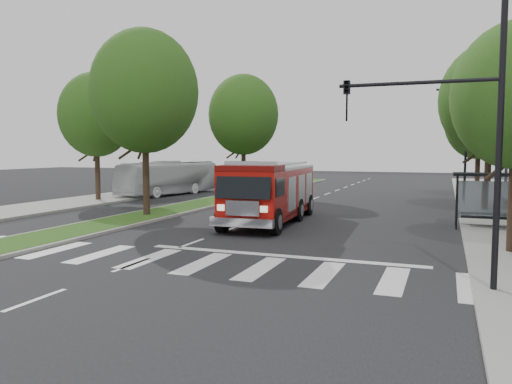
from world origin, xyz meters
TOP-DOWN VIEW (x-y plane):
  - ground at (0.00, 0.00)m, footprint 140.00×140.00m
  - sidewalk_left at (-14.50, 10.00)m, footprint 5.00×80.00m
  - median at (-6.00, 18.00)m, footprint 3.00×50.00m
  - bus_shelter at (11.20, 8.15)m, footprint 3.20×1.60m
  - tree_right_mid at (11.50, 14.00)m, footprint 5.60×5.60m
  - tree_right_far at (11.50, 24.00)m, footprint 5.00×5.00m
  - tree_median_near at (-6.00, 6.00)m, footprint 5.80×5.80m
  - tree_median_far at (-6.00, 20.00)m, footprint 5.60×5.60m
  - tree_left_mid at (-14.00, 12.00)m, footprint 5.20×5.20m
  - streetlight_right_near at (9.61, -3.50)m, footprint 4.08×0.22m
  - streetlight_right_far at (10.35, 20.00)m, footprint 2.11×0.20m
  - fire_engine at (1.05, 6.40)m, footprint 3.31×9.32m
  - city_bus at (-12.00, 18.51)m, footprint 4.30×10.34m

SIDE VIEW (x-z plane):
  - ground at x=0.00m, z-range 0.00..0.00m
  - sidewalk_left at x=-14.50m, z-range 0.00..0.15m
  - median at x=-6.00m, z-range 0.00..0.16m
  - city_bus at x=-12.00m, z-range 0.00..2.81m
  - fire_engine at x=1.05m, z-range -0.06..3.12m
  - bus_shelter at x=11.20m, z-range 0.73..3.34m
  - streetlight_right_far at x=10.35m, z-range 0.48..8.48m
  - streetlight_right_near at x=9.61m, z-range 0.67..8.67m
  - tree_right_far at x=11.50m, z-range 1.47..10.20m
  - tree_left_mid at x=-14.00m, z-range 1.58..10.74m
  - tree_right_mid at x=11.50m, z-range 1.63..11.35m
  - tree_median_far at x=-6.00m, z-range 1.63..11.35m
  - tree_median_near at x=-6.00m, z-range 1.73..11.89m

